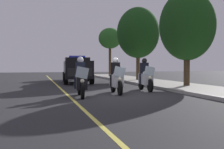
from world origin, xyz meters
TOP-DOWN VIEW (x-y plane):
  - ground_plane at (0.00, 0.00)m, footprint 80.00×80.00m
  - curb_strip at (0.00, 3.21)m, footprint 48.00×0.24m
  - sidewalk_strip at (0.00, 5.11)m, footprint 48.00×3.60m
  - lane_stripe_center at (0.00, -2.14)m, footprint 48.00×0.12m
  - police_motorcycle_lead_left at (-0.18, -1.67)m, footprint 2.14×0.62m
  - police_motorcycle_lead_right at (-0.95, 0.14)m, footprint 2.14×0.62m
  - police_motorcycle_trailing at (-1.92, 2.04)m, footprint 2.14×0.62m
  - police_suv at (-8.99, -0.49)m, footprint 5.03×2.38m
  - tree_mid_block at (-3.37, 5.37)m, footprint 3.36×3.36m
  - tree_far_back at (-10.31, 4.91)m, footprint 3.61×3.61m
  - tree_behind_suv at (-18.25, 4.64)m, footprint 2.59×2.59m

SIDE VIEW (x-z plane):
  - ground_plane at x=0.00m, z-range 0.00..0.00m
  - lane_stripe_center at x=0.00m, z-range 0.00..0.01m
  - sidewalk_strip at x=0.00m, z-range 0.00..0.10m
  - curb_strip at x=0.00m, z-range 0.00..0.15m
  - police_motorcycle_lead_left at x=-0.18m, z-range -0.16..1.56m
  - police_motorcycle_lead_right at x=-0.95m, z-range -0.16..1.56m
  - police_motorcycle_trailing at x=-1.92m, z-range -0.16..1.56m
  - police_suv at x=-8.99m, z-range 0.04..2.09m
  - tree_mid_block at x=-3.37m, z-range 0.85..6.62m
  - tree_far_back at x=-10.31m, z-range 1.01..7.16m
  - tree_behind_suv at x=-18.25m, z-range 1.61..7.04m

